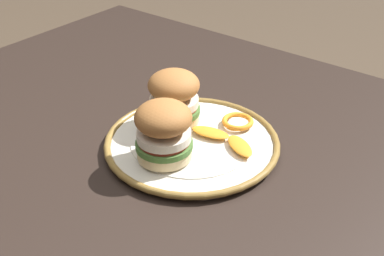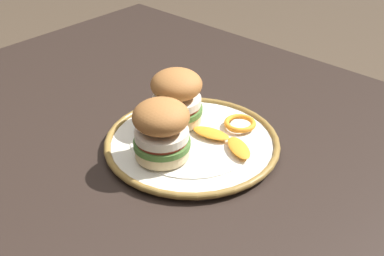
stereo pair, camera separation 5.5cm
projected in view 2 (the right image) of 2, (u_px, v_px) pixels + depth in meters
The scene contains 7 objects.
dining_table at pixel (193, 213), 0.85m from camera, with size 1.41×1.06×0.75m.
dinner_plate at pixel (192, 143), 0.87m from camera, with size 0.31×0.31×0.02m.
sandwich_half_left at pixel (161, 129), 0.80m from camera, with size 0.13×0.13×0.10m.
sandwich_half_right at pixel (177, 96), 0.89m from camera, with size 0.12×0.12×0.10m.
orange_peel_curled at pixel (240, 123), 0.90m from camera, with size 0.07×0.07×0.01m.
orange_peel_strip_long at pixel (211, 133), 0.87m from camera, with size 0.08×0.05×0.01m.
orange_peel_strip_short at pixel (239, 148), 0.83m from camera, with size 0.08×0.06×0.01m.
Camera 2 is at (0.43, -0.48, 1.25)m, focal length 46.20 mm.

